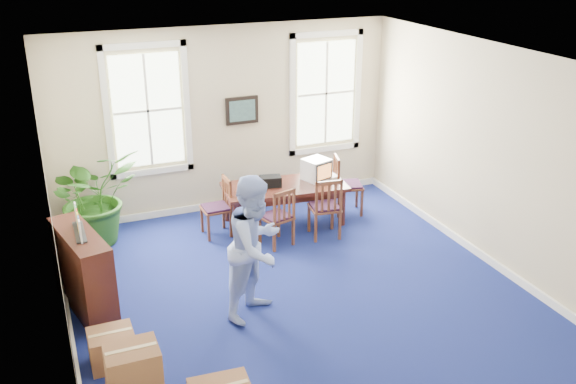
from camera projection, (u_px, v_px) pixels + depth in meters
name	position (u px, v px, depth m)	size (l,w,h in m)	color
floor	(298.00, 292.00, 8.82)	(6.50, 6.50, 0.00)	navy
ceiling	(299.00, 59.00, 7.61)	(6.50, 6.50, 0.00)	white
wall_back	(225.00, 120.00, 11.00)	(6.50, 6.50, 0.00)	#C9B892
wall_front	(448.00, 315.00, 5.43)	(6.50, 6.50, 0.00)	#C9B892
wall_left	(52.00, 221.00, 7.17)	(6.50, 6.50, 0.00)	#C9B892
wall_right	(489.00, 156.00, 9.26)	(6.50, 6.50, 0.00)	#C9B892
baseboard_back	(228.00, 203.00, 11.56)	(6.00, 0.04, 0.12)	white
baseboard_left	(72.00, 336.00, 7.77)	(0.04, 6.50, 0.12)	white
baseboard_right	(476.00, 251.00, 9.83)	(0.04, 6.50, 0.12)	white
window_left	(148.00, 111.00, 10.42)	(1.40, 0.12, 2.20)	white
window_right	(326.00, 93.00, 11.53)	(1.40, 0.12, 2.20)	white
wall_picture	(242.00, 110.00, 11.01)	(0.58, 0.06, 0.48)	black
conference_table	(285.00, 204.00, 10.79)	(2.03, 0.92, 0.69)	#421B14
crt_tv	(316.00, 169.00, 10.84)	(0.40, 0.44, 0.36)	#B7B7BC
game_console	(332.00, 176.00, 10.95)	(0.18, 0.22, 0.05)	white
equipment_bag	(271.00, 181.00, 10.58)	(0.34, 0.22, 0.17)	black
chair_near_left	(276.00, 216.00, 10.00)	(0.43, 0.43, 0.97)	brown
chair_near_right	(324.00, 206.00, 10.27)	(0.46, 0.46, 1.03)	brown
chair_end_left	(216.00, 208.00, 10.32)	(0.43, 0.43, 0.96)	brown
chair_end_right	(348.00, 184.00, 11.14)	(0.47, 0.47, 1.05)	brown
man	(256.00, 247.00, 8.02)	(0.92, 0.71, 1.89)	#96ADF0
credenza	(83.00, 271.00, 8.26)	(0.40, 1.39, 1.09)	#421B14
brochure_rack	(78.00, 222.00, 8.00)	(0.13, 0.71, 0.31)	#99999E
potted_plant	(94.00, 197.00, 10.00)	(1.38, 1.20, 1.53)	#205013
cardboard_boxes	(154.00, 370.00, 6.58)	(1.53, 1.53, 0.87)	brown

